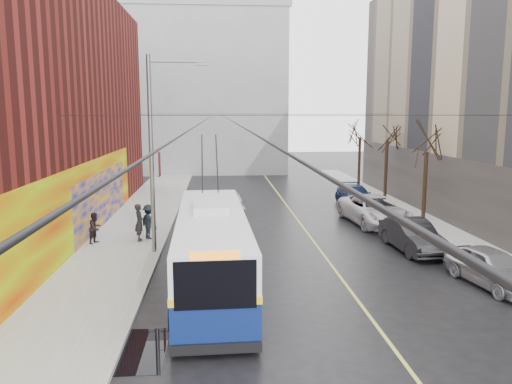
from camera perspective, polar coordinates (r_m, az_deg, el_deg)
The scene contains 21 objects.
ground at distance 14.58m, azimuth 9.71°, elevation -17.55°, with size 140.00×140.00×0.00m, color black.
sidewalk_left at distance 25.87m, azimuth -14.73°, elevation -5.61°, with size 4.00×60.00×0.15m, color gray.
sidewalk_right at distance 28.27m, azimuth 21.67°, elevation -4.72°, with size 2.00×60.00×0.15m, color gray.
lane_line at distance 27.82m, azimuth 5.74°, elevation -4.48°, with size 0.12×50.00×0.01m, color #BFB74C.
building_far at distance 57.73m, azimuth -7.17°, elevation 11.50°, with size 20.50×12.10×18.00m.
streetlight_pole at distance 22.85m, azimuth -11.49°, elevation 4.74°, with size 2.65×0.60×9.00m.
catenary_wires at distance 27.40m, azimuth -2.77°, elevation 8.53°, with size 18.00×60.00×0.22m.
tree_near at distance 31.19m, azimuth 18.99°, elevation 5.78°, with size 3.20×3.20×6.40m.
tree_mid at distance 37.71m, azimuth 14.81°, elevation 6.88°, with size 3.20×3.20×6.68m.
tree_far at distance 44.38m, azimuth 11.84°, elevation 7.13°, with size 3.20×3.20×6.57m.
puddle at distance 14.84m, azimuth -14.04°, elevation -17.17°, with size 1.92×2.76×0.01m, color black.
pigeons_flying at distance 22.67m, azimuth -1.72°, elevation 11.48°, with size 3.20×3.57×1.95m.
trolleybus at distance 18.77m, azimuth -5.05°, elevation -6.34°, with size 2.96×11.64×5.48m.
parked_car_a at distance 21.03m, azimuth 25.34°, elevation -7.77°, with size 1.71×4.24×1.44m, color #AEAEB3.
parked_car_b at distance 24.77m, azimuth 17.42°, elevation -4.77°, with size 1.59×4.55×1.50m, color black.
parked_car_c at distance 30.08m, azimuth 13.37°, elevation -2.03°, with size 2.78×6.03×1.67m, color silver.
parked_car_d at distance 35.85m, azimuth 11.24°, elevation -0.40°, with size 1.99×4.89×1.42m, color navy.
following_car at distance 32.02m, azimuth -2.87°, elevation -1.32°, with size 1.72×4.28×1.46m, color #9F9EA2.
pedestrian_a at distance 25.58m, azimuth -13.19°, elevation -3.40°, with size 0.68×0.45×1.87m, color black.
pedestrian_b at distance 25.67m, azimuth -17.89°, elevation -3.93°, with size 0.75×0.58×1.54m, color black.
pedestrian_c at distance 25.88m, azimuth -12.13°, elevation -3.33°, with size 1.14×0.65×1.76m, color black.
Camera 1 is at (-3.31, -12.62, 6.50)m, focal length 35.00 mm.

